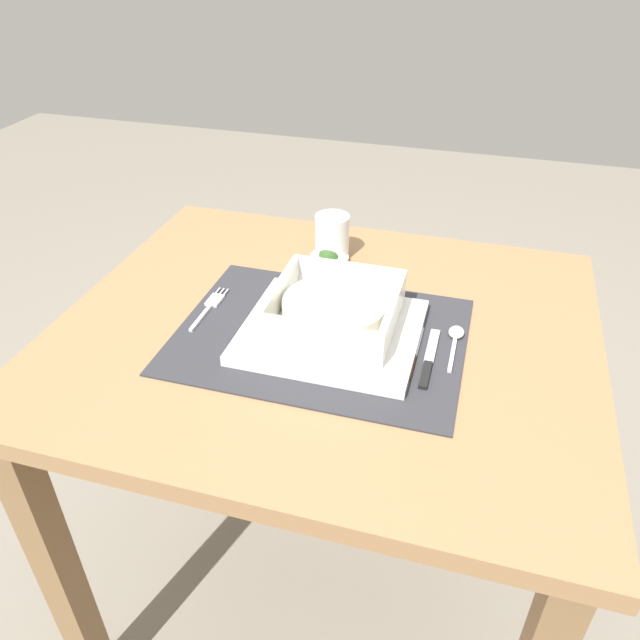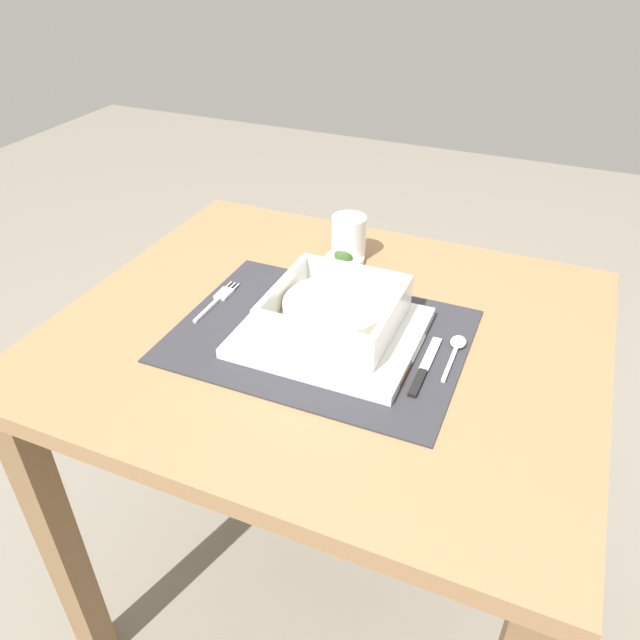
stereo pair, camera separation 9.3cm
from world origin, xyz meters
The scene contains 11 objects.
ground_plane centered at (0.00, 0.00, 0.00)m, with size 6.00×6.00×0.00m, color gray.
dining_table centered at (0.00, 0.00, 0.60)m, with size 0.84×0.72×0.72m.
placemat centered at (0.00, -0.03, 0.72)m, with size 0.44×0.33×0.00m, color #2D2D33.
serving_plate centered at (0.02, -0.03, 0.73)m, with size 0.27×0.23×0.02m, color white.
porridge_bowl centered at (0.02, -0.01, 0.76)m, with size 0.19×0.19×0.06m.
fork centered at (-0.20, 0.00, 0.72)m, with size 0.02×0.13×0.00m.
spoon centered at (0.20, 0.02, 0.73)m, with size 0.02×0.11×0.01m.
butter_knife centered at (0.17, -0.05, 0.72)m, with size 0.01×0.14×0.01m.
bread_knife centered at (0.15, -0.05, 0.72)m, with size 0.01×0.13×0.01m.
drinking_glass centered at (-0.05, 0.22, 0.75)m, with size 0.06×0.06×0.08m.
condiment_saucer centered at (-0.05, 0.20, 0.73)m, with size 0.07×0.07×0.04m.
Camera 1 is at (0.21, -0.77, 1.28)m, focal length 34.41 mm.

